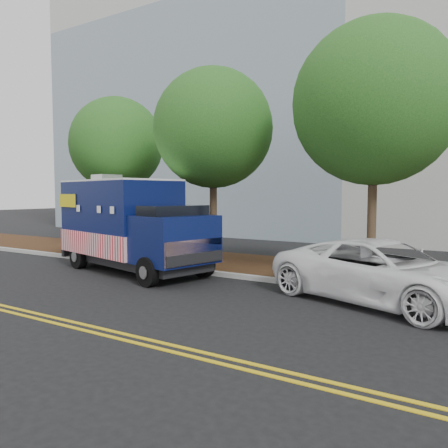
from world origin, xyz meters
The scene contains 12 objects.
ground centered at (0.00, 0.00, 0.00)m, with size 120.00×120.00×0.00m, color black.
curb centered at (0.00, 1.40, 0.07)m, with size 120.00×0.18×0.15m, color #9E9E99.
mulch_strip centered at (0.00, 3.50, 0.07)m, with size 120.00×4.00×0.15m, color black.
centerline_near centered at (0.00, -4.45, 0.01)m, with size 120.00×0.10×0.01m, color gold.
centerline_far centered at (0.00, -4.70, 0.01)m, with size 120.00×0.10×0.01m, color gold.
office_building centered at (2.00, 22.00, 15.20)m, with size 46.00×20.00×30.40m.
tree_a centered at (-5.60, 3.71, 4.84)m, with size 4.10×4.10×6.90m.
tree_b centered at (0.10, 2.84, 4.97)m, with size 4.26×4.26×7.11m.
tree_c centered at (5.67, 2.86, 5.25)m, with size 4.73×4.73×7.62m.
sign_post centered at (-2.01, 1.93, 1.20)m, with size 0.06×0.06×2.40m, color #473828.
food_truck centered at (-1.88, 0.61, 1.51)m, with size 6.69×3.73×3.34m.
white_car centered at (6.50, 0.57, 0.77)m, with size 2.55×5.52×1.53m, color white.
Camera 1 is at (8.76, -10.31, 2.66)m, focal length 35.00 mm.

